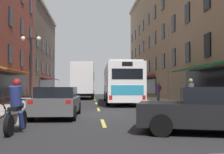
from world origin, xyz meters
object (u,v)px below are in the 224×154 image
object	(u,v)px
sedan_far	(84,91)
street_lamp_twin	(31,66)
bicycle_near	(0,105)
box_truck	(83,81)
sedan_mid	(221,110)
motorcycle_rider	(16,109)
transit_bus	(120,83)
sedan_near	(57,102)
pedestrian_near	(158,91)
pedestrian_rear	(191,94)

from	to	relation	value
sedan_far	street_lamp_twin	world-z (taller)	street_lamp_twin
bicycle_near	box_truck	bearing A→B (deg)	78.50
sedan_mid	bicycle_near	xyz separation A→B (m)	(-8.45, 6.29, -0.21)
motorcycle_rider	transit_bus	bearing A→B (deg)	72.22
sedan_far	bicycle_near	distance (m)	30.46
transit_bus	motorcycle_rider	xyz separation A→B (m)	(-4.83, -15.06, -1.01)
sedan_mid	motorcycle_rider	xyz separation A→B (m)	(-6.17, 0.67, -0.00)
motorcycle_rider	sedan_near	bearing A→B (deg)	80.17
pedestrian_near	sedan_far	bearing A→B (deg)	34.26
box_truck	sedan_mid	size ratio (longest dim) A/B	1.63
sedan_far	street_lamp_twin	xyz separation A→B (m)	(-3.15, -24.47, 2.14)
transit_bus	pedestrian_rear	xyz separation A→B (m)	(2.92, -8.95, -0.69)
transit_bus	sedan_near	xyz separation A→B (m)	(-4.09, -10.78, -1.00)
street_lamp_twin	sedan_near	bearing A→B (deg)	-68.95
sedan_mid	bicycle_near	world-z (taller)	sedan_mid
sedan_near	sedan_far	size ratio (longest dim) A/B	0.97
sedan_near	street_lamp_twin	distance (m)	7.95
transit_bus	box_truck	bearing A→B (deg)	111.01
sedan_far	box_truck	bearing A→B (deg)	-88.59
transit_bus	bicycle_near	bearing A→B (deg)	-126.97
pedestrian_rear	street_lamp_twin	size ratio (longest dim) A/B	0.35
sedan_far	pedestrian_near	bearing A→B (deg)	-69.28
pedestrian_near	bicycle_near	bearing A→B (deg)	148.73
pedestrian_near	pedestrian_rear	bearing A→B (deg)	-170.59
pedestrian_rear	sedan_mid	bearing A→B (deg)	171.62
transit_bus	sedan_near	world-z (taller)	transit_bus
motorcycle_rider	pedestrian_near	world-z (taller)	pedestrian_near
sedan_mid	sedan_far	distance (m)	36.90
sedan_far	pedestrian_rear	xyz separation A→B (m)	(6.60, -29.78, 0.31)
street_lamp_twin	pedestrian_rear	bearing A→B (deg)	-28.57
sedan_near	street_lamp_twin	size ratio (longest dim) A/B	0.91
sedan_mid	motorcycle_rider	distance (m)	6.20
pedestrian_near	pedestrian_rear	world-z (taller)	pedestrian_rear
sedan_near	sedan_mid	world-z (taller)	sedan_mid
motorcycle_rider	street_lamp_twin	xyz separation A→B (m)	(-2.01, 11.42, 2.15)
sedan_near	pedestrian_rear	xyz separation A→B (m)	(7.00, 1.83, 0.31)
box_truck	sedan_far	distance (m)	12.08
sedan_mid	pedestrian_rear	xyz separation A→B (m)	(1.58, 6.78, 0.31)
bicycle_near	street_lamp_twin	distance (m)	6.27
bicycle_near	motorcycle_rider	bearing A→B (deg)	-67.90
motorcycle_rider	sedan_mid	bearing A→B (deg)	-6.20
sedan_far	street_lamp_twin	distance (m)	24.76
box_truck	pedestrian_rear	distance (m)	18.89
sedan_near	pedestrian_near	bearing A→B (deg)	57.54
box_truck	sedan_far	xyz separation A→B (m)	(-0.29, 12.00, -1.36)
pedestrian_near	box_truck	bearing A→B (deg)	57.08
transit_bus	bicycle_near	size ratio (longest dim) A/B	6.70
sedan_near	sedan_far	xyz separation A→B (m)	(0.40, 31.61, 0.00)
pedestrian_rear	bicycle_near	bearing A→B (deg)	97.53
bicycle_near	pedestrian_rear	bearing A→B (deg)	2.81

